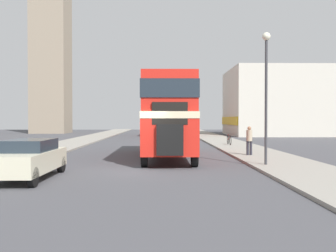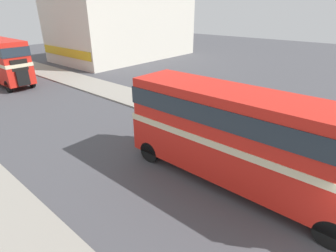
# 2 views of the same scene
# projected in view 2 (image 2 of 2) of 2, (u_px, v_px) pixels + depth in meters

# --- Properties ---
(double_decker_bus) EXTENTS (2.55, 10.34, 4.28)m
(double_decker_bus) POSITION_uv_depth(u_px,v_px,m) (237.00, 132.00, 10.99)
(double_decker_bus) COLOR red
(double_decker_bus) RESTS_ON ground_plane
(pedestrian_walking) EXTENTS (0.33, 0.33, 1.62)m
(pedestrian_walking) POSITION_uv_depth(u_px,v_px,m) (270.00, 129.00, 14.84)
(pedestrian_walking) COLOR #282833
(pedestrian_walking) RESTS_ON sidewalk_right
(bicycle_on_pavement) EXTENTS (0.05, 1.76, 0.78)m
(bicycle_on_pavement) POSITION_uv_depth(u_px,v_px,m) (162.00, 103.00, 20.41)
(bicycle_on_pavement) COLOR black
(bicycle_on_pavement) RESTS_ON sidewalk_right
(shop_building_block) EXTENTS (20.43, 11.66, 8.70)m
(shop_building_block) POSITION_uv_depth(u_px,v_px,m) (124.00, 28.00, 40.10)
(shop_building_block) COLOR beige
(shop_building_block) RESTS_ON ground_plane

